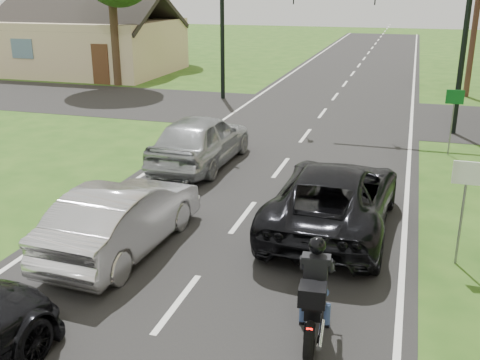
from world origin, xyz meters
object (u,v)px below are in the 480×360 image
object	(u,v)px
silver_sedan	(123,217)
dark_suv	(334,197)
sign_green	(454,106)
silver_suv	(201,140)
traffic_signal	(412,18)
motorcycle_rider	(314,299)
sign_white	(466,188)

from	to	relation	value
silver_sedan	dark_suv	bearing A→B (deg)	-146.53
silver_sedan	sign_green	bearing A→B (deg)	-123.12
dark_suv	silver_suv	world-z (taller)	silver_suv
traffic_signal	sign_green	size ratio (longest dim) A/B	3.00
silver_sedan	traffic_signal	distance (m)	13.84
motorcycle_rider	silver_sedan	bearing A→B (deg)	151.42
silver_suv	traffic_signal	bearing A→B (deg)	-130.08
sign_green	motorcycle_rider	bearing A→B (deg)	-102.49
motorcycle_rider	sign_green	distance (m)	11.56
dark_suv	motorcycle_rider	bearing A→B (deg)	95.65
sign_white	silver_sedan	bearing A→B (deg)	-168.44
dark_suv	sign_white	size ratio (longest dim) A/B	2.54
sign_green	traffic_signal	bearing A→B (deg)	117.38
silver_suv	sign_green	world-z (taller)	sign_green
motorcycle_rider	silver_suv	size ratio (longest dim) A/B	0.42
silver_suv	traffic_signal	xyz separation A→B (m)	(5.74, 6.44, 3.32)
traffic_signal	motorcycle_rider	bearing A→B (deg)	-93.72
silver_sedan	sign_green	size ratio (longest dim) A/B	2.06
dark_suv	sign_green	world-z (taller)	sign_green
dark_suv	sign_green	distance (m)	7.56
sign_white	sign_green	world-z (taller)	same
silver_suv	sign_green	xyz separation A→B (m)	(7.30, 3.43, 0.78)
dark_suv	traffic_signal	size ratio (longest dim) A/B	0.84
motorcycle_rider	silver_sedan	world-z (taller)	motorcycle_rider
silver_suv	sign_white	bearing A→B (deg)	148.83
motorcycle_rider	sign_white	distance (m)	4.08
silver_suv	sign_green	distance (m)	8.10
motorcycle_rider	dark_suv	size ratio (longest dim) A/B	0.36
silver_sedan	sign_green	distance (m)	11.57
silver_suv	silver_sedan	bearing A→B (deg)	96.78
dark_suv	silver_sedan	bearing A→B (deg)	32.40
sign_white	sign_green	xyz separation A→B (m)	(0.20, 8.00, 0.00)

